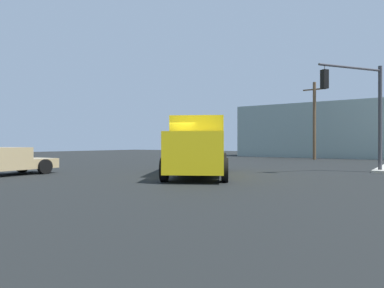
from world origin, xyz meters
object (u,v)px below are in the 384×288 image
(traffic_light_primary, at_px, (361,100))
(pickup_tan, at_px, (2,161))
(delivery_truck, at_px, (200,145))
(utility_pole, at_px, (314,119))

(traffic_light_primary, distance_m, pickup_tan, 18.58)
(delivery_truck, bearing_deg, utility_pole, 88.19)
(traffic_light_primary, relative_size, utility_pole, 0.75)
(delivery_truck, distance_m, traffic_light_primary, 8.91)
(traffic_light_primary, bearing_deg, utility_pole, 113.21)
(pickup_tan, height_order, utility_pole, utility_pole)
(delivery_truck, height_order, traffic_light_primary, traffic_light_primary)
(pickup_tan, relative_size, utility_pole, 0.70)
(delivery_truck, relative_size, traffic_light_primary, 1.52)
(delivery_truck, bearing_deg, traffic_light_primary, 38.55)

